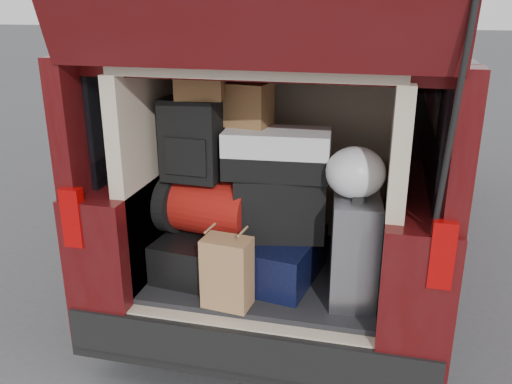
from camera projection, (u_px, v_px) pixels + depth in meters
ground at (260, 375)px, 3.10m from camera, size 80.00×80.00×0.00m
minivan at (311, 142)px, 4.49m from camera, size 1.90×5.35×2.77m
load_floor at (270, 308)px, 3.26m from camera, size 1.24×1.05×0.55m
black_hardshell at (203, 252)px, 3.10m from camera, size 0.47×0.61×0.22m
navy_hardshell at (274, 256)px, 3.02m from camera, size 0.54×0.63×0.24m
silver_roller at (354, 249)px, 2.75m from camera, size 0.27×0.39×0.56m
kraft_bag at (227, 273)px, 2.71m from camera, size 0.25×0.18×0.37m
red_duffel at (210, 206)px, 3.02m from camera, size 0.56×0.42×0.33m
black_soft_case at (279, 206)px, 2.94m from camera, size 0.52×0.37×0.34m
backpack at (192, 140)px, 2.86m from camera, size 0.32×0.20×0.44m
twotone_duffel at (277, 153)px, 2.84m from camera, size 0.57×0.33×0.25m
grocery_sack_lower at (200, 77)px, 2.76m from camera, size 0.27×0.23×0.22m
grocery_sack_upper at (248, 104)px, 2.87m from camera, size 0.26×0.22×0.23m
plastic_bag_right at (356, 173)px, 2.63m from camera, size 0.34×0.32×0.25m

